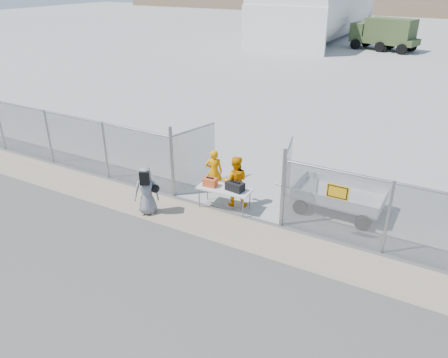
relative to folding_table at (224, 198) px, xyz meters
The scene contains 13 objects.
ground 2.10m from the folding_table, 89.41° to the right, with size 160.00×160.00×0.00m, color #403F3F.
tarmac_inside 39.94m from the folding_table, 89.97° to the left, with size 160.00×80.00×0.01m, color #979793.
dirt_strip 1.13m from the folding_table, 88.85° to the right, with size 44.00×1.60×0.01m, color gray.
chain_link_fence 0.73m from the folding_table, 71.86° to the right, with size 40.00×0.20×2.20m, color gray, non-canonical shape.
quonset_hangar 39.39m from the folding_table, 104.74° to the left, with size 9.00×18.00×8.00m, color white, non-canonical shape.
folding_table is the anchor object (origin of this frame).
orange_bag 0.71m from the folding_table, behind, with size 0.43×0.29×0.27m, color #E05526.
black_duffel 0.63m from the folding_table, ahead, with size 0.57×0.33×0.28m, color black.
security_worker_left 1.27m from the folding_table, 136.68° to the left, with size 0.59×0.39×1.61m, color #F78E00.
security_worker_right 0.66m from the folding_table, 63.47° to the left, with size 0.85×0.66×1.74m, color #F78E00.
visitor 2.51m from the folding_table, 143.55° to the right, with size 0.78×0.51×1.60m, color slate.
utility_trailer 3.68m from the folding_table, 26.97° to the left, with size 3.62×1.86×0.88m, color silver, non-canonical shape.
military_truck 35.44m from the folding_table, 93.08° to the left, with size 6.32×2.33×3.01m, color #405029, non-canonical shape.
Camera 1 is at (6.10, -8.88, 7.04)m, focal length 35.00 mm.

